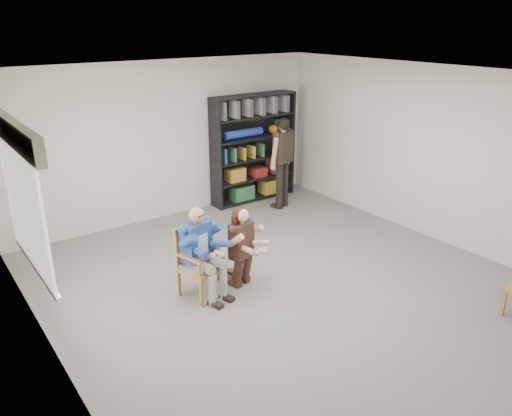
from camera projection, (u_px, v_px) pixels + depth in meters
room_shell at (297, 192)px, 6.26m from camera, size 6.00×7.00×2.80m
floor at (294, 290)px, 6.76m from camera, size 6.00×7.00×0.01m
window_left at (26, 201)px, 5.30m from camera, size 0.16×2.00×1.75m
armchair at (201, 262)px, 6.48m from camera, size 0.67×0.66×0.96m
seated_man at (201, 252)px, 6.43m from camera, size 0.71×0.86×1.24m
kneeling_woman at (243, 248)px, 6.68m from camera, size 0.66×0.86×1.14m
bookshelf at (254, 148)px, 9.79m from camera, size 1.80×0.38×2.10m
standing_man at (283, 164)px, 9.40m from camera, size 0.60×0.44×1.74m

